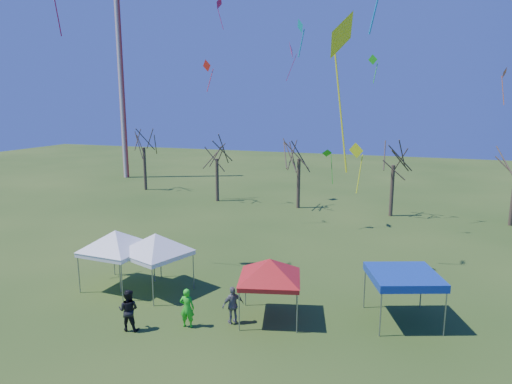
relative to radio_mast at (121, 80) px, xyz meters
The scene contains 22 objects.
ground 45.78m from the radio_mast, 50.53° to the right, with size 140.00×140.00×0.00m, color #2A4717.
radio_mast is the anchor object (origin of this frame).
tree_0 11.45m from the radio_mast, 42.77° to the right, with size 3.83×3.83×8.44m.
tree_1 20.72m from the radio_mast, 28.48° to the right, with size 3.42×3.42×7.54m.
tree_2 28.08m from the radio_mast, 20.57° to the right, with size 3.71×3.71×8.18m.
tree_3 36.04m from the radio_mast, 16.31° to the right, with size 3.59×3.59×7.91m.
tent_white_west 38.63m from the radio_mast, 55.88° to the right, with size 4.16×4.16×3.67m.
tent_white_mid 39.63m from the radio_mast, 52.86° to the right, with size 3.86×3.86×3.61m.
tent_red 44.65m from the radio_mast, 46.82° to the right, with size 3.68×3.68×3.35m.
tent_blue 47.68m from the radio_mast, 40.17° to the right, with size 3.78×3.78×2.32m.
person_green 44.48m from the radio_mast, 51.73° to the right, with size 0.66×0.43×1.80m, color #29DA22.
person_dark 44.01m from the radio_mast, 55.07° to the right, with size 0.90×0.70×1.86m, color black.
person_grey 44.87m from the radio_mast, 49.07° to the right, with size 1.02×0.42×1.74m, color slate.
kite_13 20.37m from the radio_mast, 32.61° to the right, with size 1.19×0.98×2.94m.
kite_18 39.36m from the radio_mast, 41.21° to the right, with size 0.67×0.78×1.98m.
kite_17 41.71m from the radio_mast, 37.79° to the right, with size 0.92×0.64×2.77m.
kite_12 43.28m from the radio_mast, 16.97° to the right, with size 0.61×0.92×2.74m.
kite_22 34.05m from the radio_mast, 28.38° to the right, with size 1.02×0.95×2.71m.
kite_19 34.16m from the radio_mast, 20.08° to the right, with size 0.85×0.67×2.29m.
kite_2 21.05m from the radio_mast, 28.04° to the right, with size 0.62×1.16×2.88m.
kite_5 50.05m from the radio_mast, 47.98° to the right, with size 1.02×1.52×4.52m.
kite_11 31.48m from the radio_mast, 32.07° to the right, with size 0.86×1.36×2.88m.
Camera 1 is at (7.64, -16.42, 9.87)m, focal length 32.00 mm.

